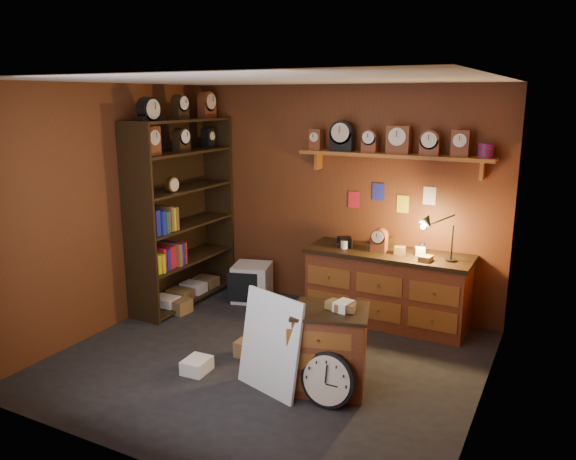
{
  "coord_description": "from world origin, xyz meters",
  "views": [
    {
      "loc": [
        2.54,
        -4.46,
        2.56
      ],
      "look_at": [
        0.05,
        0.35,
        1.27
      ],
      "focal_mm": 35.0,
      "sensor_mm": 36.0,
      "label": 1
    }
  ],
  "objects_px": {
    "workbench": "(387,284)",
    "big_round_clock": "(328,380)",
    "shelving_unit": "(180,205)",
    "low_cabinet": "(330,346)"
  },
  "relations": [
    {
      "from": "shelving_unit",
      "to": "workbench",
      "type": "relative_size",
      "value": 1.38
    },
    {
      "from": "shelving_unit",
      "to": "big_round_clock",
      "type": "xyz_separation_m",
      "value": [
        2.65,
        -1.47,
        -1.02
      ]
    },
    {
      "from": "shelving_unit",
      "to": "low_cabinet",
      "type": "xyz_separation_m",
      "value": [
        2.55,
        -1.19,
        -0.85
      ]
    },
    {
      "from": "shelving_unit",
      "to": "big_round_clock",
      "type": "bearing_deg",
      "value": -29.02
    },
    {
      "from": "workbench",
      "to": "big_round_clock",
      "type": "height_order",
      "value": "workbench"
    },
    {
      "from": "workbench",
      "to": "big_round_clock",
      "type": "relative_size",
      "value": 3.85
    },
    {
      "from": "workbench",
      "to": "low_cabinet",
      "type": "bearing_deg",
      "value": -89.5
    },
    {
      "from": "shelving_unit",
      "to": "workbench",
      "type": "bearing_deg",
      "value": 11.03
    },
    {
      "from": "workbench",
      "to": "big_round_clock",
      "type": "bearing_deg",
      "value": -86.6
    },
    {
      "from": "shelving_unit",
      "to": "big_round_clock",
      "type": "distance_m",
      "value": 3.2
    }
  ]
}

